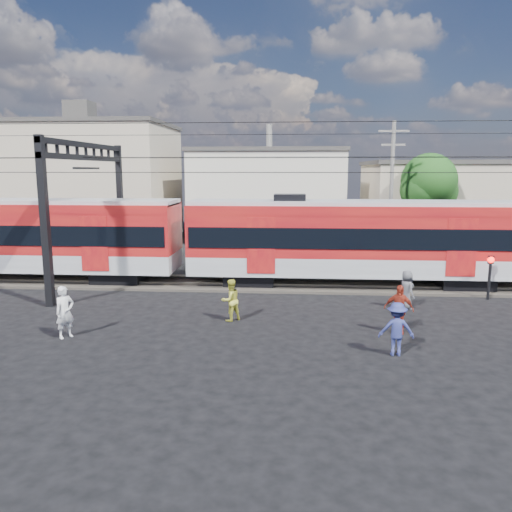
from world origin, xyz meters
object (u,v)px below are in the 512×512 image
object	(u,v)px
commuter_train	(361,238)
pedestrian_a	(65,312)
crossing_signal	(490,269)
pedestrian_c	(397,329)

from	to	relation	value
commuter_train	pedestrian_a	world-z (taller)	commuter_train
crossing_signal	pedestrian_a	bearing A→B (deg)	-159.04
commuter_train	pedestrian_c	xyz separation A→B (m)	(-0.06, -9.13, -1.57)
commuter_train	pedestrian_c	world-z (taller)	commuter_train
pedestrian_a	pedestrian_c	world-z (taller)	pedestrian_a
pedestrian_c	crossing_signal	world-z (taller)	crossing_signal
crossing_signal	commuter_train	bearing A→B (deg)	158.94
pedestrian_a	pedestrian_c	xyz separation A→B (m)	(10.84, -0.85, -0.06)
pedestrian_c	crossing_signal	xyz separation A→B (m)	(5.40, 7.07, 0.52)
pedestrian_a	crossing_signal	size ratio (longest dim) A/B	0.91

